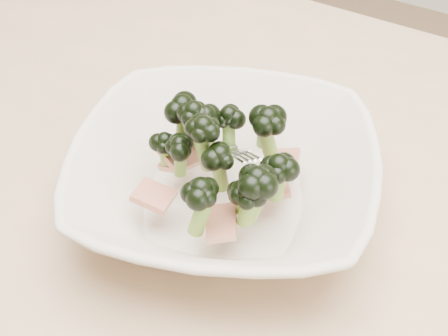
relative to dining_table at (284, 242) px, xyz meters
The scene contains 2 objects.
dining_table is the anchor object (origin of this frame).
broccoli_dish 0.16m from the dining_table, 120.85° to the right, with size 0.40×0.40×0.13m.
Camera 1 is at (0.21, -0.46, 1.21)m, focal length 50.00 mm.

